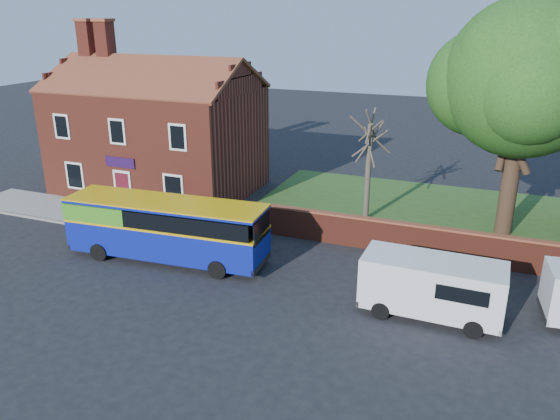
% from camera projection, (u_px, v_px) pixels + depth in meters
% --- Properties ---
extents(ground, '(120.00, 120.00, 0.00)m').
position_uv_depth(ground, '(152.00, 282.00, 23.70)').
color(ground, black).
rests_on(ground, ground).
extents(pavement, '(18.00, 3.50, 0.12)m').
position_uv_depth(pavement, '(106.00, 216.00, 31.13)').
color(pavement, gray).
rests_on(pavement, ground).
extents(kerb, '(18.00, 0.15, 0.14)m').
position_uv_depth(kerb, '(85.00, 226.00, 29.60)').
color(kerb, slate).
rests_on(kerb, ground).
extents(grass_strip, '(26.00, 12.00, 0.04)m').
position_uv_depth(grass_strip, '(482.00, 221.00, 30.52)').
color(grass_strip, '#426B28').
rests_on(grass_strip, ground).
extents(shop_building, '(12.30, 8.13, 10.50)m').
position_uv_depth(shop_building, '(158.00, 138.00, 35.00)').
color(shop_building, maroon).
rests_on(shop_building, ground).
extents(boundary_wall, '(22.00, 0.38, 1.60)m').
position_uv_depth(boundary_wall, '(478.00, 249.00, 25.02)').
color(boundary_wall, maroon).
rests_on(boundary_wall, ground).
extents(bus, '(9.62, 3.05, 2.89)m').
position_uv_depth(bus, '(161.00, 226.00, 25.42)').
color(bus, '#0D1B93').
rests_on(bus, ground).
extents(van_near, '(5.30, 2.28, 2.31)m').
position_uv_depth(van_near, '(432.00, 285.00, 20.67)').
color(van_near, silver).
rests_on(van_near, ground).
extents(large_tree, '(9.78, 7.74, 11.93)m').
position_uv_depth(large_tree, '(527.00, 83.00, 26.37)').
color(large_tree, black).
rests_on(large_tree, ground).
extents(bare_tree, '(2.22, 2.65, 5.93)m').
position_uv_depth(bare_tree, '(368.00, 167.00, 29.76)').
color(bare_tree, '#4C4238').
rests_on(bare_tree, ground).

